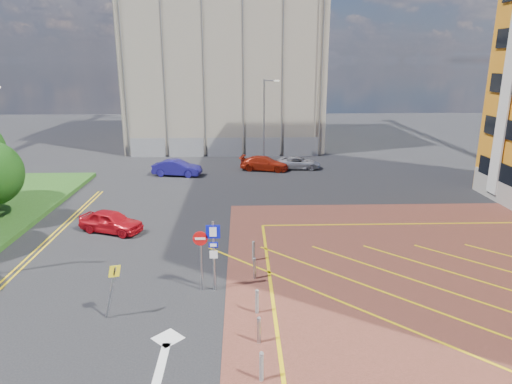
{
  "coord_description": "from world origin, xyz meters",
  "views": [
    {
      "loc": [
        1.73,
        -17.16,
        9.73
      ],
      "look_at": [
        2.4,
        3.26,
        3.82
      ],
      "focal_mm": 32.0,
      "sensor_mm": 36.0,
      "label": 1
    }
  ],
  "objects_px": {
    "car_red_left": "(111,221)",
    "car_blue_back": "(177,168)",
    "car_silver_back": "(298,163)",
    "sign_cluster": "(209,249)",
    "warning_sign": "(112,285)",
    "lamp_back": "(265,117)",
    "car_red_back": "(264,163)"
  },
  "relations": [
    {
      "from": "car_red_left",
      "to": "car_blue_back",
      "type": "distance_m",
      "value": 13.73
    },
    {
      "from": "car_red_left",
      "to": "car_silver_back",
      "type": "height_order",
      "value": "car_red_left"
    },
    {
      "from": "car_red_left",
      "to": "sign_cluster",
      "type": "bearing_deg",
      "value": -117.99
    },
    {
      "from": "warning_sign",
      "to": "car_blue_back",
      "type": "distance_m",
      "value": 23.04
    },
    {
      "from": "sign_cluster",
      "to": "car_silver_back",
      "type": "xyz_separation_m",
      "value": [
        6.73,
        23.23,
        -1.38
      ]
    },
    {
      "from": "lamp_back",
      "to": "car_silver_back",
      "type": "height_order",
      "value": "lamp_back"
    },
    {
      "from": "warning_sign",
      "to": "car_red_left",
      "type": "bearing_deg",
      "value": 105.8
    },
    {
      "from": "lamp_back",
      "to": "car_blue_back",
      "type": "height_order",
      "value": "lamp_back"
    },
    {
      "from": "lamp_back",
      "to": "car_silver_back",
      "type": "distance_m",
      "value": 6.11
    },
    {
      "from": "car_blue_back",
      "to": "car_silver_back",
      "type": "xyz_separation_m",
      "value": [
        10.93,
        2.32,
        -0.12
      ]
    },
    {
      "from": "car_red_left",
      "to": "car_blue_back",
      "type": "bearing_deg",
      "value": 12.95
    },
    {
      "from": "warning_sign",
      "to": "car_blue_back",
      "type": "xyz_separation_m",
      "value": [
        -0.62,
        23.02,
        -0.73
      ]
    },
    {
      "from": "warning_sign",
      "to": "car_red_back",
      "type": "height_order",
      "value": "warning_sign"
    },
    {
      "from": "car_blue_back",
      "to": "car_red_back",
      "type": "relative_size",
      "value": 0.95
    },
    {
      "from": "lamp_back",
      "to": "car_blue_back",
      "type": "distance_m",
      "value": 10.7
    },
    {
      "from": "car_blue_back",
      "to": "car_red_back",
      "type": "xyz_separation_m",
      "value": [
        7.75,
        1.8,
        -0.05
      ]
    },
    {
      "from": "sign_cluster",
      "to": "car_red_left",
      "type": "xyz_separation_m",
      "value": [
        -6.25,
        7.33,
        -1.3
      ]
    },
    {
      "from": "car_red_left",
      "to": "car_red_back",
      "type": "distance_m",
      "value": 18.24
    },
    {
      "from": "car_blue_back",
      "to": "sign_cluster",
      "type": "bearing_deg",
      "value": -158.14
    },
    {
      "from": "sign_cluster",
      "to": "car_blue_back",
      "type": "height_order",
      "value": "sign_cluster"
    },
    {
      "from": "warning_sign",
      "to": "car_silver_back",
      "type": "distance_m",
      "value": 27.37
    },
    {
      "from": "sign_cluster",
      "to": "lamp_back",
      "type": "bearing_deg",
      "value": 82.03
    },
    {
      "from": "car_red_left",
      "to": "car_red_back",
      "type": "relative_size",
      "value": 0.86
    },
    {
      "from": "lamp_back",
      "to": "car_red_back",
      "type": "relative_size",
      "value": 1.8
    },
    {
      "from": "lamp_back",
      "to": "car_red_left",
      "type": "xyz_separation_m",
      "value": [
        -10.04,
        -19.69,
        -3.71
      ]
    },
    {
      "from": "car_silver_back",
      "to": "car_red_left",
      "type": "bearing_deg",
      "value": 144.02
    },
    {
      "from": "warning_sign",
      "to": "sign_cluster",
      "type": "bearing_deg",
      "value": 30.54
    },
    {
      "from": "sign_cluster",
      "to": "warning_sign",
      "type": "relative_size",
      "value": 1.42
    },
    {
      "from": "car_red_left",
      "to": "car_silver_back",
      "type": "bearing_deg",
      "value": -17.69
    },
    {
      "from": "sign_cluster",
      "to": "warning_sign",
      "type": "xyz_separation_m",
      "value": [
        -3.58,
        -2.11,
        -0.52
      ]
    },
    {
      "from": "car_silver_back",
      "to": "car_red_back",
      "type": "bearing_deg",
      "value": 102.49
    },
    {
      "from": "car_blue_back",
      "to": "car_silver_back",
      "type": "height_order",
      "value": "car_blue_back"
    }
  ]
}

